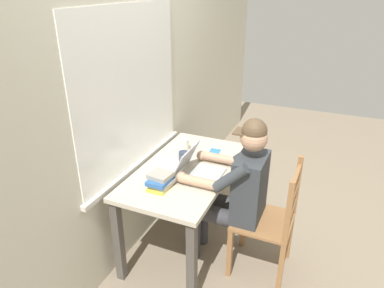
# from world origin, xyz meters

# --- Properties ---
(ground_plane) EXTENTS (8.00, 8.00, 0.00)m
(ground_plane) POSITION_xyz_m (0.00, 0.00, 0.00)
(ground_plane) COLOR gray
(back_wall) EXTENTS (6.00, 0.08, 2.60)m
(back_wall) POSITION_xyz_m (-0.00, 0.42, 1.30)
(back_wall) COLOR beige
(back_wall) RESTS_ON ground
(desk) EXTENTS (1.24, 0.68, 0.73)m
(desk) POSITION_xyz_m (0.00, 0.00, 0.62)
(desk) COLOR #BCB29E
(desk) RESTS_ON ground
(seated_person) EXTENTS (0.50, 0.60, 1.24)m
(seated_person) POSITION_xyz_m (-0.04, -0.42, 0.68)
(seated_person) COLOR #33383D
(seated_person) RESTS_ON ground
(wooden_chair) EXTENTS (0.42, 0.42, 0.93)m
(wooden_chair) POSITION_xyz_m (-0.04, -0.70, 0.46)
(wooden_chair) COLOR olive
(wooden_chair) RESTS_ON ground
(laptop) EXTENTS (0.33, 0.33, 0.22)m
(laptop) POSITION_xyz_m (-0.07, -0.12, 0.78)
(laptop) COLOR #ADAFB2
(laptop) RESTS_ON desk
(computer_mouse) EXTENTS (0.06, 0.10, 0.03)m
(computer_mouse) POSITION_xyz_m (0.22, -0.21, 0.75)
(computer_mouse) COLOR black
(computer_mouse) RESTS_ON desk
(coffee_mug_white) EXTENTS (0.11, 0.08, 0.10)m
(coffee_mug_white) POSITION_xyz_m (0.28, 0.15, 0.79)
(coffee_mug_white) COLOR silver
(coffee_mug_white) RESTS_ON desk
(coffee_mug_dark) EXTENTS (0.12, 0.08, 0.09)m
(coffee_mug_dark) POSITION_xyz_m (0.08, 0.06, 0.78)
(coffee_mug_dark) COLOR #2D384C
(coffee_mug_dark) RESTS_ON desk
(book_stack_main) EXTENTS (0.20, 0.17, 0.11)m
(book_stack_main) POSITION_xyz_m (-0.33, 0.05, 0.79)
(book_stack_main) COLOR gold
(book_stack_main) RESTS_ON desk
(paper_pile_near_laptop) EXTENTS (0.25, 0.24, 0.01)m
(paper_pile_near_laptop) POSITION_xyz_m (-0.03, 0.15, 0.74)
(paper_pile_near_laptop) COLOR white
(paper_pile_near_laptop) RESTS_ON desk
(landscape_photo_print) EXTENTS (0.14, 0.10, 0.00)m
(landscape_photo_print) POSITION_xyz_m (0.35, -0.10, 0.73)
(landscape_photo_print) COLOR teal
(landscape_photo_print) RESTS_ON desk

